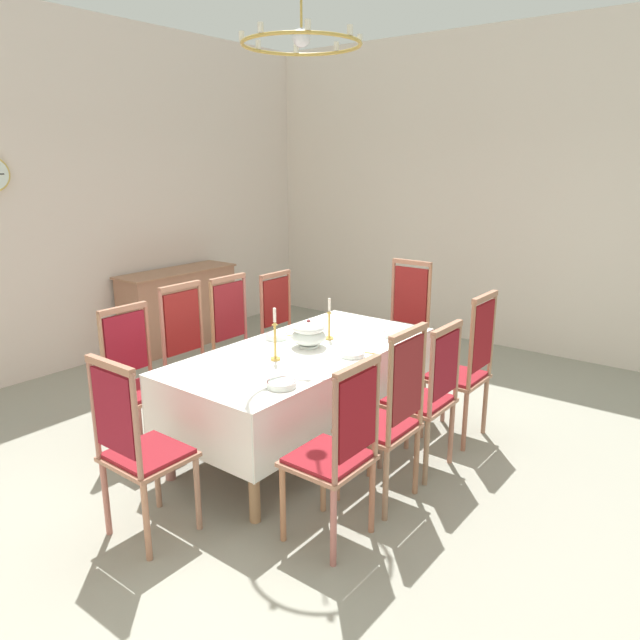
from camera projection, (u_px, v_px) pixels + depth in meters
name	position (u px, v px, depth m)	size (l,w,h in m)	color
ground	(324.00, 453.00, 4.48)	(6.75, 6.48, 0.04)	gray
back_wall	(66.00, 197.00, 5.94)	(6.75, 0.08, 3.55)	silver
right_wall	(509.00, 193.00, 6.61)	(0.08, 6.48, 3.55)	silver
dining_table	(304.00, 359.00, 4.40)	(2.14, 1.01, 0.77)	#A17751
tablecloth	(304.00, 365.00, 4.42)	(2.16, 1.03, 0.44)	white
chair_south_a	(337.00, 450.00, 3.27)	(0.44, 0.42, 1.11)	#AA6F4D
chair_north_a	(139.00, 378.00, 4.35)	(0.44, 0.42, 1.11)	#A9724C
chair_south_b	(388.00, 415.00, 3.67)	(0.44, 0.42, 1.18)	#9F6B51
chair_north_b	(194.00, 356.00, 4.75)	(0.44, 0.42, 1.18)	#9B7359
chair_south_c	(426.00, 394.00, 4.08)	(0.44, 0.42, 1.08)	#9C715D
chair_north_c	(240.00, 342.00, 5.14)	(0.44, 0.42, 1.17)	#A3754F
chair_south_d	(465.00, 366.00, 4.53)	(0.44, 0.42, 1.18)	#9B6C54
chair_north_d	(286.00, 329.00, 5.61)	(0.44, 0.42, 1.11)	#A76A5E
chair_head_west	(138.00, 446.00, 3.31)	(0.42, 0.44, 1.12)	#A5765C
chair_head_east	(403.00, 326.00, 5.56)	(0.42, 0.44, 1.23)	#AB6A4D
soup_tureen	(309.00, 334.00, 4.40)	(0.27, 0.27, 0.22)	silver
candlestick_west	(275.00, 339.00, 4.10)	(0.07, 0.07, 0.38)	gold
candlestick_east	(329.00, 323.00, 4.59)	(0.07, 0.07, 0.33)	gold
bowl_near_left	(352.00, 354.00, 4.21)	(0.18, 0.18, 0.03)	silver
bowl_near_right	(276.00, 336.00, 4.62)	(0.17, 0.17, 0.04)	silver
bowl_far_left	(281.00, 384.00, 3.64)	(0.19, 0.19, 0.04)	silver
bowl_far_right	(395.00, 334.00, 4.67)	(0.17, 0.17, 0.04)	silver
spoon_primary	(358.00, 351.00, 4.31)	(0.06, 0.17, 0.01)	gold
spoon_secondary	(283.00, 334.00, 4.73)	(0.06, 0.17, 0.01)	gold
sideboard	(179.00, 308.00, 6.92)	(1.44, 0.48, 0.90)	#A57056
chandelier	(301.00, 43.00, 3.83)	(0.81, 0.81, 0.66)	gold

